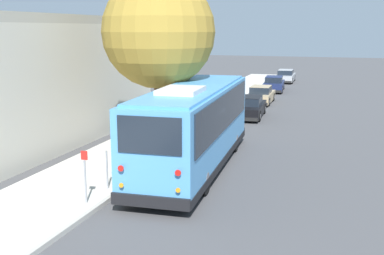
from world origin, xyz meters
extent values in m
plane|color=#474749|center=(0.00, 0.00, 0.00)|extent=(160.00, 160.00, 0.00)
cube|color=beige|center=(0.00, 3.49, 0.07)|extent=(80.00, 3.69, 0.15)
cube|color=#AAA69D|center=(0.00, 1.57, 0.07)|extent=(80.00, 0.14, 0.15)
cube|color=#4C93D1|center=(1.33, 0.10, 1.72)|extent=(10.37, 2.98, 2.86)
cube|color=black|center=(1.33, 0.10, 0.43)|extent=(10.42, 3.03, 0.28)
cube|color=black|center=(1.33, 0.10, 2.34)|extent=(9.54, 3.02, 1.37)
cube|color=black|center=(6.47, 0.39, 2.34)|extent=(0.15, 2.11, 1.43)
cube|color=black|center=(-3.81, -0.19, 2.45)|extent=(0.14, 1.93, 1.09)
cube|color=black|center=(6.47, 0.39, 3.01)|extent=(0.14, 1.74, 0.22)
cube|color=#4C93D1|center=(1.33, 0.10, 3.19)|extent=(9.73, 2.72, 0.10)
cube|color=silver|center=(-0.50, 0.00, 3.31)|extent=(1.96, 1.47, 0.20)
cube|color=black|center=(6.50, 0.39, 0.47)|extent=(0.24, 2.43, 0.36)
cube|color=black|center=(-3.84, -0.19, 0.47)|extent=(0.24, 2.43, 0.36)
cylinder|color=red|center=(-3.94, 0.67, 1.43)|extent=(0.04, 0.18, 0.18)
cylinder|color=orange|center=(-3.94, 0.67, 0.92)|extent=(0.04, 0.14, 0.14)
cylinder|color=red|center=(-3.84, -1.06, 1.43)|extent=(0.04, 0.18, 0.18)
cylinder|color=orange|center=(-3.84, -1.06, 0.92)|extent=(0.04, 0.14, 0.14)
cube|color=white|center=(6.51, 1.20, 0.64)|extent=(0.06, 0.32, 0.18)
cube|color=white|center=(6.60, -0.41, 0.64)|extent=(0.06, 0.32, 0.18)
cube|color=black|center=(6.06, 1.73, 2.62)|extent=(0.07, 0.10, 0.24)
cylinder|color=black|center=(4.30, 1.32, 0.53)|extent=(1.07, 0.36, 1.05)
cylinder|color=slate|center=(4.30, 1.32, 0.53)|extent=(0.49, 0.35, 0.47)
cylinder|color=black|center=(4.42, -0.78, 0.53)|extent=(1.07, 0.36, 1.05)
cylinder|color=slate|center=(4.42, -0.78, 0.53)|extent=(0.49, 0.35, 0.47)
cylinder|color=black|center=(-1.60, 0.99, 0.53)|extent=(1.07, 0.36, 1.05)
cylinder|color=slate|center=(-1.60, 0.99, 0.53)|extent=(0.49, 0.35, 0.47)
cylinder|color=black|center=(-1.48, -1.11, 0.53)|extent=(1.07, 0.36, 1.05)
cylinder|color=slate|center=(-1.48, -1.11, 0.53)|extent=(0.49, 0.35, 0.47)
cube|color=black|center=(13.06, 0.29, 0.48)|extent=(4.47, 2.02, 0.64)
cube|color=black|center=(12.95, 0.28, 1.05)|extent=(2.16, 1.64, 0.48)
cube|color=black|center=(12.95, 0.28, 1.29)|extent=(2.08, 1.60, 0.05)
cube|color=black|center=(15.27, 0.42, 0.26)|extent=(0.18, 1.70, 0.20)
cube|color=black|center=(10.86, 0.15, 0.26)|extent=(0.18, 1.70, 0.20)
cylinder|color=black|center=(14.39, 1.17, 0.33)|extent=(0.67, 0.24, 0.66)
cylinder|color=slate|center=(14.39, 1.17, 0.33)|extent=(0.31, 0.24, 0.30)
cylinder|color=black|center=(14.49, -0.43, 0.33)|extent=(0.67, 0.24, 0.66)
cylinder|color=slate|center=(14.49, -0.43, 0.33)|extent=(0.31, 0.24, 0.30)
cylinder|color=black|center=(11.63, 1.00, 0.33)|extent=(0.67, 0.24, 0.66)
cylinder|color=slate|center=(11.63, 1.00, 0.33)|extent=(0.31, 0.24, 0.30)
cylinder|color=black|center=(11.73, -0.60, 0.33)|extent=(0.67, 0.24, 0.66)
cylinder|color=slate|center=(11.73, -0.60, 0.33)|extent=(0.31, 0.24, 0.30)
cube|color=tan|center=(18.93, 0.54, 0.47)|extent=(4.14, 1.73, 0.62)
cube|color=black|center=(18.82, 0.54, 1.01)|extent=(1.98, 1.45, 0.48)
cube|color=tan|center=(18.82, 0.54, 1.25)|extent=(1.90, 1.42, 0.05)
cube|color=black|center=(21.00, 0.59, 0.26)|extent=(0.12, 1.58, 0.20)
cube|color=black|center=(16.86, 0.49, 0.26)|extent=(0.12, 1.58, 0.20)
cylinder|color=black|center=(20.21, 1.31, 0.31)|extent=(0.63, 0.22, 0.62)
cylinder|color=slate|center=(20.21, 1.31, 0.31)|extent=(0.29, 0.23, 0.28)
cylinder|color=black|center=(20.24, -0.16, 0.31)|extent=(0.63, 0.22, 0.62)
cylinder|color=slate|center=(20.24, -0.16, 0.31)|extent=(0.29, 0.23, 0.28)
cylinder|color=black|center=(17.62, 1.24, 0.31)|extent=(0.63, 0.22, 0.62)
cylinder|color=slate|center=(17.62, 1.24, 0.31)|extent=(0.29, 0.23, 0.28)
cylinder|color=black|center=(17.65, -0.23, 0.31)|extent=(0.63, 0.22, 0.62)
cylinder|color=slate|center=(17.65, -0.23, 0.31)|extent=(0.29, 0.23, 0.28)
cube|color=#19234C|center=(26.19, 0.66, 0.48)|extent=(4.64, 2.00, 0.64)
cube|color=black|center=(26.07, 0.65, 1.04)|extent=(2.25, 1.59, 0.48)
cube|color=#19234C|center=(26.07, 0.65, 1.28)|extent=(2.16, 1.55, 0.05)
cube|color=black|center=(28.47, 0.84, 0.26)|extent=(0.21, 1.60, 0.20)
cube|color=black|center=(23.91, 0.48, 0.26)|extent=(0.21, 1.60, 0.20)
cylinder|color=black|center=(27.55, 1.51, 0.33)|extent=(0.67, 0.25, 0.65)
cylinder|color=slate|center=(27.55, 1.51, 0.33)|extent=(0.31, 0.24, 0.29)
cylinder|color=black|center=(27.67, 0.02, 0.33)|extent=(0.67, 0.25, 0.65)
cylinder|color=slate|center=(27.67, 0.02, 0.33)|extent=(0.31, 0.24, 0.29)
cylinder|color=black|center=(24.70, 1.29, 0.33)|extent=(0.67, 0.25, 0.65)
cylinder|color=slate|center=(24.70, 1.29, 0.33)|extent=(0.31, 0.24, 0.29)
cylinder|color=black|center=(24.82, -0.20, 0.33)|extent=(0.67, 0.25, 0.65)
cylinder|color=slate|center=(24.82, -0.20, 0.33)|extent=(0.31, 0.24, 0.29)
cube|color=#A8AAAF|center=(33.82, 0.58, 0.46)|extent=(4.57, 1.79, 0.62)
cube|color=black|center=(33.70, 0.58, 1.01)|extent=(2.18, 1.49, 0.48)
cube|color=#A8AAAF|center=(33.70, 0.58, 1.25)|extent=(2.10, 1.46, 0.05)
cube|color=black|center=(36.10, 0.65, 0.26)|extent=(0.13, 1.61, 0.20)
cube|color=black|center=(31.53, 0.52, 0.26)|extent=(0.13, 1.61, 0.20)
cylinder|color=black|center=(35.22, 1.38, 0.31)|extent=(0.63, 0.22, 0.62)
cylinder|color=slate|center=(35.22, 1.38, 0.31)|extent=(0.29, 0.23, 0.28)
cylinder|color=black|center=(35.27, -0.13, 0.31)|extent=(0.63, 0.22, 0.62)
cylinder|color=slate|center=(35.27, -0.13, 0.31)|extent=(0.29, 0.23, 0.28)
cylinder|color=black|center=(32.36, 1.30, 0.31)|extent=(0.63, 0.22, 0.62)
cylinder|color=slate|center=(32.36, 1.30, 0.31)|extent=(0.29, 0.23, 0.28)
cylinder|color=black|center=(32.41, -0.21, 0.31)|extent=(0.63, 0.22, 0.62)
cylinder|color=slate|center=(32.41, -0.21, 0.31)|extent=(0.29, 0.23, 0.28)
cylinder|color=brown|center=(3.30, 2.33, 1.87)|extent=(0.46, 0.46, 3.44)
sphere|color=olive|center=(3.30, 2.33, 5.28)|extent=(4.84, 4.84, 4.84)
cylinder|color=gray|center=(-3.72, 1.99, 0.84)|extent=(0.06, 0.06, 1.37)
cube|color=red|center=(-3.72, 1.99, 1.66)|extent=(0.02, 0.22, 0.28)
cylinder|color=gray|center=(-2.32, 1.99, 0.81)|extent=(0.06, 0.06, 1.32)
cube|color=#A9A497|center=(1.42, 6.34, 5.84)|extent=(20.13, 0.30, 0.40)
camera|label=1|loc=(-16.10, -5.44, 5.43)|focal=45.00mm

